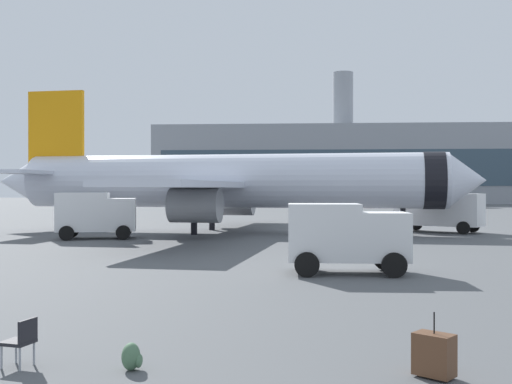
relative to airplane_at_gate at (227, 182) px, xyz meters
The scene contains 11 objects.
airplane_at_gate is the anchor object (origin of this frame).
service_truck 9.90m from the airplane_at_gate, 141.95° to the right, with size 5.18×3.44×2.90m.
fuel_truck 15.29m from the airplane_at_gate, ahead, with size 6.39×5.09×3.20m.
cargo_van 22.04m from the airplane_at_gate, 71.84° to the right, with size 4.43×2.39×2.60m.
safety_cone_near 11.60m from the airplane_at_gate, 158.38° to the right, with size 0.44×0.44×0.62m.
safety_cone_mid 10.92m from the airplane_at_gate, 12.93° to the left, with size 0.44×0.44×0.62m.
safety_cone_far 11.68m from the airplane_at_gate, 39.59° to the right, with size 0.44×0.44×0.63m.
rolling_suitcase 34.43m from the airplane_at_gate, 77.62° to the right, with size 0.75×0.71×1.10m.
traveller_backpack 33.65m from the airplane_at_gate, 86.25° to the right, with size 0.36×0.40×0.48m.
gate_chair 33.51m from the airplane_at_gate, 89.67° to the right, with size 0.58×0.58×0.86m.
terminal_building 92.58m from the airplane_at_gate, 79.93° to the left, with size 82.54×20.40×28.25m.
Camera 1 is at (0.01, -4.68, 3.17)m, focal length 43.49 mm.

